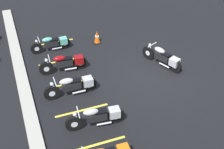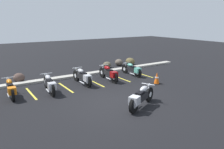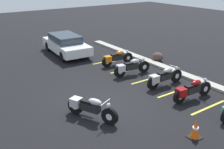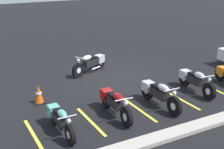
# 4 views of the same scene
# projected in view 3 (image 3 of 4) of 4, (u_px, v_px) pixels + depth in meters

# --- Properties ---
(ground) EXTENTS (60.00, 60.00, 0.00)m
(ground) POSITION_uv_depth(u_px,v_px,m) (102.00, 105.00, 10.69)
(ground) COLOR black
(motorcycle_silver_featured) EXTENTS (2.03, 1.07, 0.86)m
(motorcycle_silver_featured) POSITION_uv_depth(u_px,v_px,m) (89.00, 107.00, 9.59)
(motorcycle_silver_featured) COLOR black
(motorcycle_silver_featured) RESTS_ON ground
(parked_bike_0) EXTENTS (0.59, 2.10, 0.83)m
(parked_bike_0) POSITION_uv_depth(u_px,v_px,m) (116.00, 58.00, 15.20)
(parked_bike_0) COLOR black
(parked_bike_0) RESTS_ON ground
(parked_bike_1) EXTENTS (0.62, 2.17, 0.85)m
(parked_bike_1) POSITION_uv_depth(u_px,v_px,m) (130.00, 67.00, 13.68)
(parked_bike_1) COLOR black
(parked_bike_1) RESTS_ON ground
(parked_bike_2) EXTENTS (0.62, 2.20, 0.87)m
(parked_bike_2) POSITION_uv_depth(u_px,v_px,m) (164.00, 77.00, 12.34)
(parked_bike_2) COLOR black
(parked_bike_2) RESTS_ON ground
(parked_bike_3) EXTENTS (0.60, 2.15, 0.85)m
(parked_bike_3) POSITION_uv_depth(u_px,v_px,m) (191.00, 90.00, 11.00)
(parked_bike_3) COLOR black
(parked_bike_3) RESTS_ON ground
(car_white) EXTENTS (4.40, 2.05, 1.29)m
(car_white) POSITION_uv_depth(u_px,v_px,m) (66.00, 44.00, 17.24)
(car_white) COLOR black
(car_white) RESTS_ON ground
(concrete_curb) EXTENTS (18.00, 0.50, 0.12)m
(concrete_curb) POSITION_uv_depth(u_px,v_px,m) (189.00, 77.00, 13.50)
(concrete_curb) COLOR #A8A399
(concrete_curb) RESTS_ON ground
(landscape_rock_3) EXTENTS (0.90, 0.91, 0.55)m
(landscape_rock_3) POSITION_uv_depth(u_px,v_px,m) (158.00, 57.00, 15.96)
(landscape_rock_3) COLOR #4C3933
(landscape_rock_3) RESTS_ON ground
(traffic_cone) EXTENTS (0.40, 0.40, 0.68)m
(traffic_cone) POSITION_uv_depth(u_px,v_px,m) (195.00, 129.00, 8.47)
(traffic_cone) COLOR black
(traffic_cone) RESTS_ON ground
(stall_line_0) EXTENTS (0.10, 2.10, 0.00)m
(stall_line_0) POSITION_uv_depth(u_px,v_px,m) (108.00, 61.00, 16.06)
(stall_line_0) COLOR gold
(stall_line_0) RESTS_ON ground
(stall_line_1) EXTENTS (0.10, 2.10, 0.00)m
(stall_line_1) POSITION_uv_depth(u_px,v_px,m) (126.00, 69.00, 14.67)
(stall_line_1) COLOR gold
(stall_line_1) RESTS_ON ground
(stall_line_2) EXTENTS (0.10, 2.10, 0.00)m
(stall_line_2) POSITION_uv_depth(u_px,v_px,m) (148.00, 79.00, 13.29)
(stall_line_2) COLOR gold
(stall_line_2) RESTS_ON ground
(stall_line_3) EXTENTS (0.10, 2.10, 0.00)m
(stall_line_3) POSITION_uv_depth(u_px,v_px,m) (174.00, 92.00, 11.90)
(stall_line_3) COLOR gold
(stall_line_3) RESTS_ON ground
(stall_line_4) EXTENTS (0.10, 2.10, 0.00)m
(stall_line_4) POSITION_uv_depth(u_px,v_px,m) (208.00, 107.00, 10.52)
(stall_line_4) COLOR gold
(stall_line_4) RESTS_ON ground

